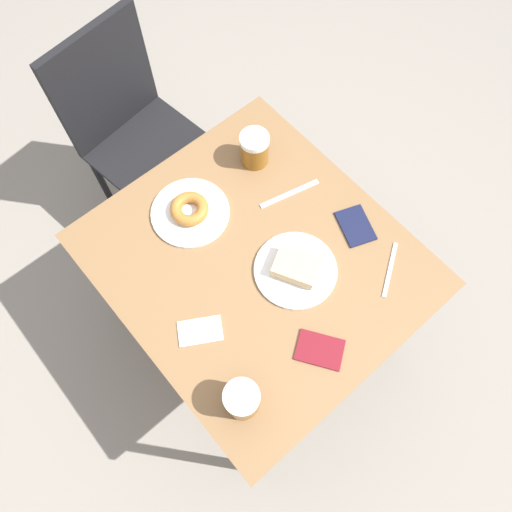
# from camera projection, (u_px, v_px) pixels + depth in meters

# --- Properties ---
(ground_plane) EXTENTS (8.00, 8.00, 0.00)m
(ground_plane) POSITION_uv_depth(u_px,v_px,m) (256.00, 326.00, 2.12)
(ground_plane) COLOR gray
(table) EXTENTS (0.82, 0.91, 0.71)m
(table) POSITION_uv_depth(u_px,v_px,m) (256.00, 267.00, 1.53)
(table) COLOR olive
(table) RESTS_ON ground_plane
(chair) EXTENTS (0.45, 0.45, 0.92)m
(chair) POSITION_uv_depth(u_px,v_px,m) (129.00, 122.00, 1.87)
(chair) COLOR black
(chair) RESTS_ON ground_plane
(plate_with_cake) EXTENTS (0.24, 0.24, 0.05)m
(plate_with_cake) POSITION_uv_depth(u_px,v_px,m) (296.00, 269.00, 1.44)
(plate_with_cake) COLOR white
(plate_with_cake) RESTS_ON table
(plate_with_donut) EXTENTS (0.24, 0.24, 0.05)m
(plate_with_donut) POSITION_uv_depth(u_px,v_px,m) (190.00, 211.00, 1.52)
(plate_with_donut) COLOR white
(plate_with_donut) RESTS_ON table
(beer_mug_left) EXTENTS (0.09, 0.09, 0.11)m
(beer_mug_left) POSITION_uv_depth(u_px,v_px,m) (254.00, 149.00, 1.56)
(beer_mug_left) COLOR #8C5619
(beer_mug_left) RESTS_ON table
(beer_mug_center) EXTENTS (0.09, 0.09, 0.11)m
(beer_mug_center) POSITION_uv_depth(u_px,v_px,m) (242.00, 400.00, 1.25)
(beer_mug_center) COLOR #8C5619
(beer_mug_center) RESTS_ON table
(napkin_folded) EXTENTS (0.14, 0.12, 0.00)m
(napkin_folded) POSITION_uv_depth(u_px,v_px,m) (200.00, 331.00, 1.38)
(napkin_folded) COLOR white
(napkin_folded) RESTS_ON table
(fork) EXTENTS (0.16, 0.10, 0.00)m
(fork) POSITION_uv_depth(u_px,v_px,m) (390.00, 269.00, 1.45)
(fork) COLOR silver
(fork) RESTS_ON table
(knife) EXTENTS (0.20, 0.06, 0.00)m
(knife) POSITION_uv_depth(u_px,v_px,m) (290.00, 194.00, 1.56)
(knife) COLOR silver
(knife) RESTS_ON table
(passport_near_edge) EXTENTS (0.13, 0.15, 0.01)m
(passport_near_edge) POSITION_uv_depth(u_px,v_px,m) (356.00, 226.00, 1.51)
(passport_near_edge) COLOR #141938
(passport_near_edge) RESTS_ON table
(passport_far_edge) EXTENTS (0.14, 0.15, 0.01)m
(passport_far_edge) POSITION_uv_depth(u_px,v_px,m) (320.00, 350.00, 1.35)
(passport_far_edge) COLOR maroon
(passport_far_edge) RESTS_ON table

